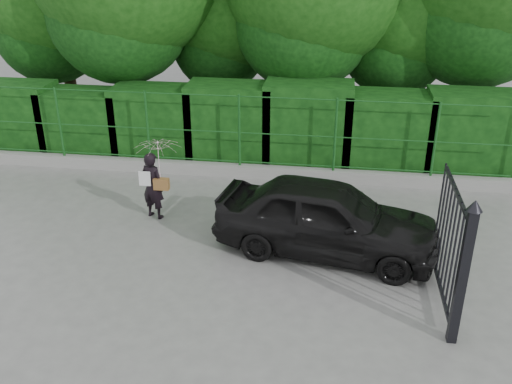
# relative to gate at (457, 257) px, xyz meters

# --- Properties ---
(ground) EXTENTS (80.00, 80.00, 0.00)m
(ground) POSITION_rel_gate_xyz_m (-4.60, 0.72, -1.19)
(ground) COLOR gray
(kerb) EXTENTS (14.00, 0.25, 0.30)m
(kerb) POSITION_rel_gate_xyz_m (-4.60, 5.22, -1.04)
(kerb) COLOR #9E9E99
(kerb) RESTS_ON ground
(fence) EXTENTS (14.13, 0.06, 1.80)m
(fence) POSITION_rel_gate_xyz_m (-4.38, 5.22, 0.01)
(fence) COLOR #19551D
(fence) RESTS_ON kerb
(hedge) EXTENTS (14.20, 1.20, 2.19)m
(hedge) POSITION_rel_gate_xyz_m (-4.40, 6.22, -0.19)
(hedge) COLOR black
(hedge) RESTS_ON ground
(gate) EXTENTS (0.22, 2.33, 2.36)m
(gate) POSITION_rel_gate_xyz_m (0.00, 0.00, 0.00)
(gate) COLOR black
(gate) RESTS_ON ground
(woman) EXTENTS (0.97, 0.99, 1.73)m
(woman) POSITION_rel_gate_xyz_m (-5.53, 2.85, -0.04)
(woman) COLOR black
(woman) RESTS_ON ground
(car) EXTENTS (4.43, 2.40, 1.43)m
(car) POSITION_rel_gate_xyz_m (-1.97, 1.90, -0.47)
(car) COLOR black
(car) RESTS_ON ground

